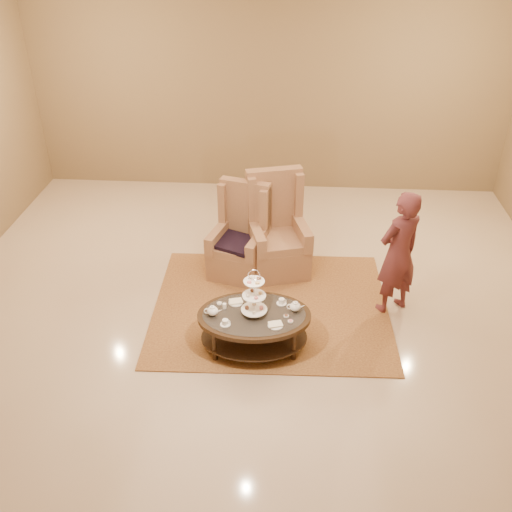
# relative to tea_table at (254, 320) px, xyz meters

# --- Properties ---
(ground) EXTENTS (8.00, 8.00, 0.00)m
(ground) POSITION_rel_tea_table_xyz_m (-0.06, 0.42, -0.39)
(ground) COLOR beige
(ground) RESTS_ON ground
(ceiling) EXTENTS (8.00, 8.00, 0.02)m
(ceiling) POSITION_rel_tea_table_xyz_m (-0.06, 0.42, -0.39)
(ceiling) COLOR white
(ceiling) RESTS_ON ground
(wall_back) EXTENTS (8.00, 0.04, 3.50)m
(wall_back) POSITION_rel_tea_table_xyz_m (-0.06, 4.42, 1.36)
(wall_back) COLOR olive
(wall_back) RESTS_ON ground
(rug) EXTENTS (3.01, 2.54, 0.02)m
(rug) POSITION_rel_tea_table_xyz_m (0.16, 0.77, -0.38)
(rug) COLOR #AC7B3D
(rug) RESTS_ON ground
(tea_table) EXTENTS (1.34, 0.97, 1.07)m
(tea_table) POSITION_rel_tea_table_xyz_m (0.00, 0.00, 0.00)
(tea_table) COLOR black
(tea_table) RESTS_ON ground
(armchair_left) EXTENTS (0.85, 0.87, 1.27)m
(armchair_left) POSITION_rel_tea_table_xyz_m (-0.30, 1.60, 0.04)
(armchair_left) COLOR #9F6E4A
(armchair_left) RESTS_ON ground
(armchair_right) EXTENTS (0.93, 0.95, 1.40)m
(armchair_right) POSITION_rel_tea_table_xyz_m (0.19, 1.71, 0.08)
(armchair_right) COLOR #9F6E4A
(armchair_right) RESTS_ON ground
(person) EXTENTS (0.71, 0.64, 1.62)m
(person) POSITION_rel_tea_table_xyz_m (1.67, 0.85, 0.42)
(person) COLOR #5C272A
(person) RESTS_ON ground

